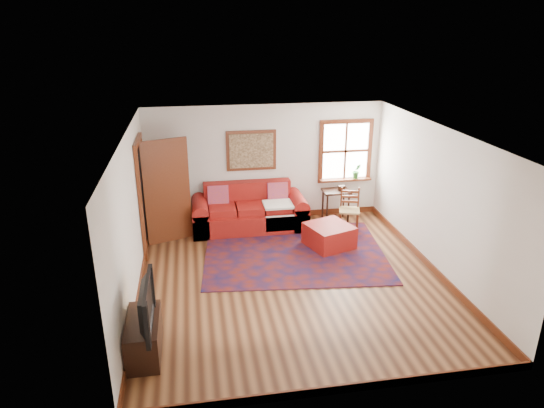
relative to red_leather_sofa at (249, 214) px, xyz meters
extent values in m
plane|color=#432212|center=(0.41, -2.29, -0.31)|extent=(5.50, 5.50, 0.00)
cube|color=silver|center=(0.41, 0.46, 0.94)|extent=(5.00, 0.04, 2.50)
cube|color=silver|center=(0.41, -5.04, 0.94)|extent=(5.00, 0.04, 2.50)
cube|color=silver|center=(-2.09, -2.29, 0.94)|extent=(0.04, 5.50, 2.50)
cube|color=silver|center=(2.91, -2.29, 0.94)|extent=(0.04, 5.50, 2.50)
cube|color=white|center=(0.41, -2.29, 2.19)|extent=(5.00, 5.50, 0.04)
cube|color=#602914|center=(0.41, 0.44, -0.25)|extent=(5.00, 0.03, 0.12)
cube|color=#602914|center=(-2.07, -2.29, -0.25)|extent=(0.03, 5.50, 0.12)
cube|color=#602914|center=(2.90, -2.29, -0.25)|extent=(0.03, 5.50, 0.12)
cube|color=white|center=(2.16, 0.44, 1.14)|extent=(1.00, 0.02, 1.20)
cube|color=#602914|center=(2.16, 0.43, 1.79)|extent=(1.18, 0.06, 0.09)
cube|color=#602914|center=(2.16, 0.43, 0.50)|extent=(1.18, 0.06, 0.09)
cube|color=#602914|center=(1.62, 0.43, 1.14)|extent=(0.09, 0.06, 1.20)
cube|color=#602914|center=(2.71, 0.43, 1.14)|extent=(0.09, 0.06, 1.20)
cube|color=#602914|center=(2.16, 0.43, 1.14)|extent=(1.00, 0.04, 0.05)
cube|color=#602914|center=(2.16, 0.36, 0.52)|extent=(1.15, 0.20, 0.04)
imported|color=#266D29|center=(2.41, 0.34, 0.71)|extent=(0.18, 0.15, 0.33)
cube|color=black|center=(-2.08, -0.69, 0.72)|extent=(0.02, 0.90, 2.05)
cube|color=#602914|center=(-2.05, -1.19, 0.72)|extent=(0.06, 0.09, 2.05)
cube|color=#602914|center=(-2.05, -0.20, 0.72)|extent=(0.06, 0.09, 2.05)
cube|color=#602914|center=(-2.05, -0.69, 1.79)|extent=(0.06, 1.08, 0.09)
cube|color=#602914|center=(-1.62, -0.40, 0.72)|extent=(0.86, 0.35, 2.05)
cube|color=silver|center=(-1.62, -0.40, 0.82)|extent=(0.56, 0.22, 1.33)
cube|color=#602914|center=(0.11, 0.43, 1.24)|extent=(1.05, 0.04, 0.85)
cube|color=tan|center=(0.11, 0.40, 1.24)|extent=(0.92, 0.03, 0.72)
cube|color=#60160D|center=(0.68, -1.35, -0.30)|extent=(3.56, 2.97, 0.02)
cube|color=maroon|center=(0.00, -0.06, -0.10)|extent=(2.36, 0.97, 0.41)
cube|color=maroon|center=(0.00, 0.29, 0.36)|extent=(1.83, 0.27, 0.51)
cube|color=maroon|center=(-1.02, -0.06, -0.05)|extent=(0.33, 0.97, 0.51)
cube|color=maroon|center=(1.01, -0.06, -0.05)|extent=(0.33, 0.97, 0.51)
cube|color=#D24F1D|center=(-0.63, 0.12, 0.39)|extent=(0.43, 0.21, 0.45)
cube|color=#D24F1D|center=(0.62, 0.12, 0.39)|extent=(0.43, 0.21, 0.45)
cube|color=silver|center=(0.56, -0.24, 0.26)|extent=(0.60, 0.54, 0.04)
cube|color=maroon|center=(1.39, -1.18, -0.09)|extent=(0.99, 0.99, 0.44)
cube|color=black|center=(1.89, 0.08, 0.36)|extent=(0.57, 0.43, 0.04)
cylinder|color=black|center=(1.65, -0.10, 0.02)|extent=(0.04, 0.04, 0.65)
cylinder|color=black|center=(2.12, -0.10, 0.02)|extent=(0.04, 0.04, 0.65)
cylinder|color=black|center=(1.65, 0.25, 0.02)|extent=(0.04, 0.04, 0.65)
cylinder|color=black|center=(2.12, 0.25, 0.02)|extent=(0.04, 0.04, 0.65)
cube|color=tan|center=(2.01, -0.50, 0.13)|extent=(0.51, 0.50, 0.04)
cylinder|color=#602914|center=(1.79, -0.60, -0.10)|extent=(0.04, 0.04, 0.42)
cylinder|color=#602914|center=(2.13, -0.71, -0.10)|extent=(0.04, 0.04, 0.42)
cylinder|color=#602914|center=(1.89, -0.28, 0.13)|extent=(0.04, 0.04, 0.88)
cylinder|color=#602914|center=(2.23, -0.39, 0.13)|extent=(0.04, 0.04, 0.88)
cube|color=#602914|center=(2.06, -0.34, 0.38)|extent=(0.34, 0.14, 0.26)
cube|color=black|center=(-1.86, -3.90, -0.05)|extent=(0.42, 0.93, 0.51)
imported|color=black|center=(-1.84, -4.03, 0.50)|extent=(0.14, 1.03, 0.60)
cylinder|color=silver|center=(-1.81, -3.48, 0.29)|extent=(0.12, 0.12, 0.18)
cylinder|color=#FFA53F|center=(-1.81, -3.48, 0.26)|extent=(0.07, 0.07, 0.12)
camera|label=1|loc=(-1.11, -9.35, 3.77)|focal=32.00mm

